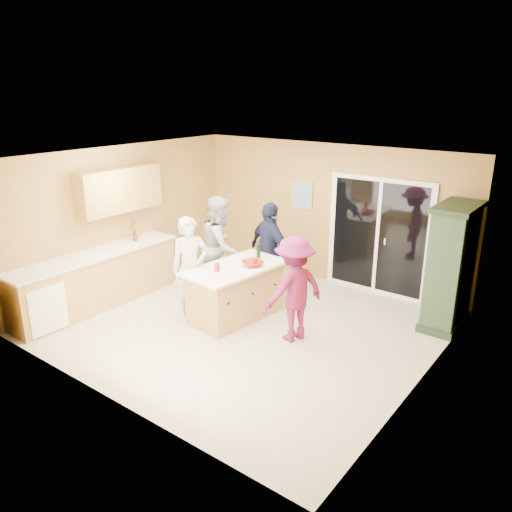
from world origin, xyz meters
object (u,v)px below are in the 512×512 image
Objects in this scene: woman_magenta at (294,289)px; kitchen_island at (235,294)px; green_hutch at (451,268)px; woman_white at (190,267)px; woman_navy at (270,251)px; woman_grey at (220,246)px.

kitchen_island is at bearing -72.42° from woman_magenta.
green_hutch is 1.18× the size of woman_white.
woman_white is 0.96× the size of woman_navy.
kitchen_island is 1.19m from woman_magenta.
woman_grey is 0.87m from woman_navy.
woman_grey reaches higher than woman_navy.
green_hutch is 2.94m from woman_navy.
green_hutch is 1.08× the size of woman_grey.
woman_magenta is (1.19, -1.07, -0.07)m from woman_navy.
kitchen_island is 1.12m from woman_navy.
woman_grey reaches higher than woman_magenta.
woman_magenta is (1.94, -0.63, -0.11)m from woman_grey.
woman_white is (-0.62, -0.36, 0.41)m from kitchen_island.
green_hutch is at bearing -24.39° from woman_white.
woman_white is at bearing -143.34° from kitchen_island.
woman_magenta is at bearing -132.72° from green_hutch.
woman_white is at bearing 86.11° from woman_navy.
woman_magenta is (-1.66, -1.80, -0.16)m from green_hutch.
woman_magenta is (1.13, -0.04, 0.38)m from kitchen_island.
woman_navy reaches higher than kitchen_island.
woman_navy is at bearing -165.70° from green_hutch.
kitchen_island is at bearing -155.71° from woman_grey.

